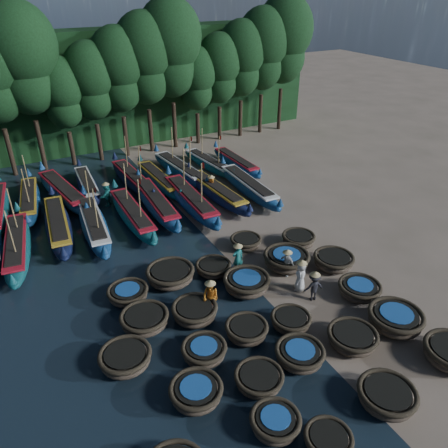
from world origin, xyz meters
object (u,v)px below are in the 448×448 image
coracle_1 (275,422)px  coracle_19 (334,261)px  long_boat_1 (17,246)px  long_boat_7 (217,192)px  coracle_8 (352,338)px  coracle_24 (298,239)px  fisherman_6 (211,185)px  long_boat_4 (133,214)px  coracle_21 (170,275)px  fisherman_3 (314,286)px  long_boat_2 (58,225)px  long_boat_11 (63,191)px  coracle_5 (196,392)px  coracle_18 (286,259)px  long_boat_10 (29,200)px  fisherman_0 (301,275)px  coracle_9 (395,319)px  coracle_3 (387,396)px  long_boat_5 (156,203)px  long_boat_12 (87,184)px  coracle_13 (291,321)px  fisherman_5 (107,194)px  fisherman_2 (210,297)px  coracle_11 (204,351)px  long_boat_8 (248,186)px  long_boat_14 (159,180)px  long_boat_13 (133,179)px  coracle_10 (125,358)px  long_boat_6 (191,200)px  coracle_6 (259,379)px  long_boat_17 (236,162)px  long_boat_16 (209,163)px  coracle_12 (247,330)px  coracle_20 (128,293)px  long_boat_15 (180,169)px  coracle_22 (213,268)px  fisherman_4 (287,262)px  coracle_23 (246,242)px  long_boat_3 (94,224)px  fisherman_1 (238,257)px  coracle_17 (247,283)px  coracle_2 (328,440)px

coracle_1 → coracle_19: 10.64m
long_boat_1 → long_boat_7: long_boat_1 is taller
coracle_8 → long_boat_1: size_ratio=0.30×
coracle_24 → fisherman_6: fisherman_6 is taller
coracle_19 → long_boat_4: (-7.94, 10.04, 0.13)m
coracle_21 → fisherman_3: 7.22m
long_boat_2 → long_boat_11: (1.18, 4.66, 0.02)m
coracle_21 → long_boat_7: long_boat_7 is taller
coracle_5 → coracle_18: coracle_18 is taller
long_boat_10 → fisherman_0: 19.36m
coracle_9 → long_boat_11: 23.00m
coracle_3 → long_boat_5: long_boat_5 is taller
long_boat_12 → fisherman_3: 19.02m
coracle_13 → fisherman_5: 16.33m
fisherman_0 → coracle_1: bearing=3.9°
fisherman_2 → coracle_11: bearing=-53.2°
coracle_3 → long_boat_2: long_boat_2 is taller
long_boat_5 → long_boat_8: bearing=-2.8°
coracle_11 → long_boat_14: bearing=74.9°
coracle_1 → long_boat_11: bearing=97.4°
coracle_1 → long_boat_13: bearing=84.4°
coracle_10 → fisherman_2: fisherman_2 is taller
long_boat_6 → coracle_6: bearing=-103.0°
coracle_9 → long_boat_17: 19.94m
long_boat_4 → fisherman_3: 12.78m
coracle_24 → fisherman_3: size_ratio=1.30×
long_boat_16 → coracle_12: bearing=-118.3°
coracle_19 → long_boat_8: long_boat_8 is taller
coracle_20 → coracle_21: 2.38m
fisherman_3 → long_boat_7: bearing=-81.6°
coracle_3 → fisherman_6: 18.91m
long_boat_7 → long_boat_11: size_ratio=0.96×
long_boat_10 → long_boat_15: bearing=7.7°
coracle_22 → long_boat_10: 14.87m
coracle_18 → fisherman_4: size_ratio=1.49×
long_boat_8 → coracle_24: bearing=-96.8°
coracle_1 → fisherman_6: 18.89m
coracle_23 → long_boat_15: long_boat_15 is taller
fisherman_5 → long_boat_7: bearing=102.5°
coracle_9 → coracle_21: 10.93m
long_boat_3 → fisherman_4: 12.13m
coracle_8 → long_boat_1: (-11.74, 14.32, 0.17)m
coracle_10 → coracle_13: coracle_10 is taller
coracle_24 → fisherman_1: (-4.43, -0.57, 0.51)m
long_boat_16 → coracle_24: bearing=-99.4°
coracle_19 → fisherman_0: (-2.78, -0.69, 0.46)m
coracle_17 → long_boat_1: 13.22m
coracle_18 → coracle_2: bearing=-118.0°
coracle_1 → coracle_11: 4.20m
long_boat_2 → long_boat_13: long_boat_13 is taller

